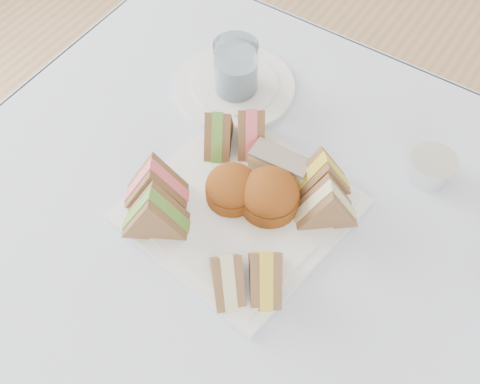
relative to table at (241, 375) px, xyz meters
The scene contains 17 objects.
table is the anchor object (origin of this frame).
tablecloth 0.37m from the table, ahead, with size 1.02×1.02×0.01m, color silver.
serving_plate 0.40m from the table, 124.51° to the left, with size 0.27×0.27×0.01m, color silver.
sandwich_fl_a 0.47m from the table, 165.64° to the left, with size 0.09×0.04×0.08m, color brown, non-canonical shape.
sandwich_fl_b 0.45m from the table, behind, with size 0.09×0.04×0.08m, color brown, non-canonical shape.
sandwich_fr_a 0.43m from the table, 36.30° to the left, with size 0.09×0.04×0.08m, color brown, non-canonical shape.
sandwich_fr_b 0.42m from the table, 141.05° to the right, with size 0.08×0.04×0.07m, color brown, non-canonical shape.
sandwich_bl_a 0.48m from the table, 131.88° to the left, with size 0.08×0.04×0.07m, color brown, non-canonical shape.
sandwich_bl_b 0.49m from the table, 119.99° to the left, with size 0.08×0.04×0.07m, color brown, non-canonical shape.
sandwich_br_a 0.45m from the table, 74.22° to the left, with size 0.09×0.04×0.08m, color brown, non-canonical shape.
sandwich_br_b 0.47m from the table, 86.25° to the left, with size 0.09×0.04×0.08m, color brown, non-canonical shape.
scone_left 0.43m from the table, 129.30° to the left, with size 0.08×0.08×0.05m, color #80360F.
scone_right 0.43m from the table, 105.34° to the left, with size 0.08×0.08×0.06m, color #80360F.
pastry_slice 0.45m from the table, 105.80° to the left, with size 0.09×0.04×0.04m, color #D8CA7E.
side_plate 0.52m from the table, 125.17° to the left, with size 0.20×0.20×0.01m, color silver.
water_glass 0.55m from the table, 124.96° to the left, with size 0.07×0.07×0.10m, color white.
tea_strainer 0.52m from the table, 66.35° to the left, with size 0.07×0.07×0.04m, color silver.
Camera 1 is at (0.19, -0.29, 1.47)m, focal length 45.00 mm.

